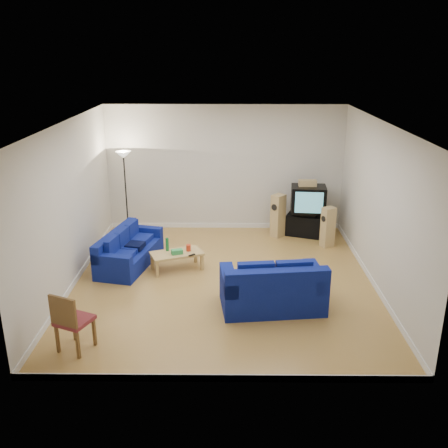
{
  "coord_description": "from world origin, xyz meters",
  "views": [
    {
      "loc": [
        0.09,
        -9.19,
        4.48
      ],
      "look_at": [
        0.0,
        0.4,
        1.1
      ],
      "focal_mm": 40.0,
      "sensor_mm": 36.0,
      "label": 1
    }
  ],
  "objects_px": {
    "sofa_loveseat": "(273,291)",
    "coffee_table": "(177,255)",
    "sofa_three_seat": "(128,253)",
    "tv_stand": "(305,225)",
    "television": "(308,199)"
  },
  "relations": [
    {
      "from": "sofa_three_seat",
      "to": "sofa_loveseat",
      "type": "height_order",
      "value": "sofa_loveseat"
    },
    {
      "from": "coffee_table",
      "to": "television",
      "type": "relative_size",
      "value": 1.35
    },
    {
      "from": "coffee_table",
      "to": "sofa_three_seat",
      "type": "bearing_deg",
      "value": 167.23
    },
    {
      "from": "sofa_three_seat",
      "to": "tv_stand",
      "type": "distance_m",
      "value": 4.53
    },
    {
      "from": "sofa_loveseat",
      "to": "tv_stand",
      "type": "relative_size",
      "value": 2.18
    },
    {
      "from": "sofa_loveseat",
      "to": "television",
      "type": "distance_m",
      "value": 4.0
    },
    {
      "from": "sofa_loveseat",
      "to": "television",
      "type": "height_order",
      "value": "television"
    },
    {
      "from": "television",
      "to": "tv_stand",
      "type": "bearing_deg",
      "value": 147.76
    },
    {
      "from": "sofa_three_seat",
      "to": "sofa_loveseat",
      "type": "distance_m",
      "value": 3.57
    },
    {
      "from": "coffee_table",
      "to": "tv_stand",
      "type": "xyz_separation_m",
      "value": [
        3.03,
        2.12,
        -0.07
      ]
    },
    {
      "from": "sofa_loveseat",
      "to": "coffee_table",
      "type": "xyz_separation_m",
      "value": [
        -1.9,
        1.68,
        -0.01
      ]
    },
    {
      "from": "television",
      "to": "coffee_table",
      "type": "bearing_deg",
      "value": -140.66
    },
    {
      "from": "sofa_loveseat",
      "to": "coffee_table",
      "type": "bearing_deg",
      "value": 132.09
    },
    {
      "from": "coffee_table",
      "to": "television",
      "type": "xyz_separation_m",
      "value": [
        3.07,
        2.09,
        0.63
      ]
    },
    {
      "from": "sofa_three_seat",
      "to": "coffee_table",
      "type": "distance_m",
      "value": 1.13
    }
  ]
}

